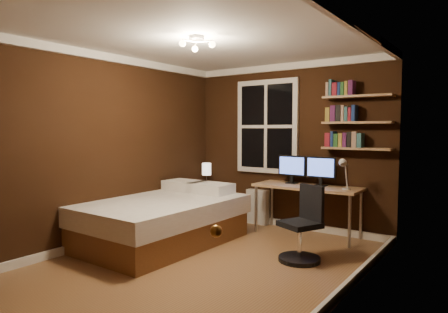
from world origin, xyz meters
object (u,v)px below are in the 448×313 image
Objects in this scene: radiator at (258,207)px; monitor_left at (292,170)px; bed at (160,219)px; bedside_lamp at (207,176)px; office_chair at (302,234)px; monitor_right at (321,171)px; nightstand at (207,204)px; desk at (307,190)px; desk_lamp at (344,174)px.

radiator is 0.92m from monitor_left.
bedside_lamp is at bearing 103.57° from bed.
office_chair is (1.33, -1.25, 0.04)m from radiator.
monitor_right is 0.49× the size of office_chair.
bedside_lamp reaches higher than office_chair.
nightstand is 1.19× the size of monitor_left.
desk is at bearing 2.34° from nightstand.
desk_lamp is (2.35, -0.09, 0.20)m from bedside_lamp.
desk_lamp reaches higher than monitor_right.
monitor_right reaches higher than radiator.
bed is 4.98× the size of bedside_lamp.
radiator is at bearing 167.88° from desk.
desk_lamp reaches higher than radiator.
desk_lamp reaches higher than office_chair.
bedside_lamp is 1.01× the size of monitor_right.
desk_lamp reaches higher than monitor_left.
monitor_left is 0.44m from monitor_right.
nightstand is 0.89m from radiator.
office_chair is at bearing -68.77° from desk.
desk_lamp is at bearing -2.29° from bedside_lamp.
bed is at bearing -107.81° from radiator.
radiator is 1.24× the size of desk_lamp.
bedside_lamp is 1.96m from monitor_right.
radiator is (0.86, 0.23, 0.02)m from nightstand.
nightstand is 1.65m from monitor_left.
nightstand is at bearing 179.80° from office_chair.
nightstand is 1.18× the size of bedside_lamp.
desk_lamp is (1.49, -0.32, 0.66)m from radiator.
nightstand is at bearing -165.19° from radiator.
radiator is 1.27× the size of monitor_left.
monitor_left reaches higher than desk.
desk is (1.78, 0.03, 0.40)m from nightstand.
monitor_left is (1.51, 0.10, 0.19)m from bedside_lamp.
monitor_left is (0.65, -0.12, 0.65)m from radiator.
desk is (0.92, -0.20, 0.38)m from radiator.
nightstand is 1.82m from desk.
monitor_left is (-0.27, 0.08, 0.27)m from desk.
monitor_right is at bearing 126.84° from office_chair.
bed is 3.96× the size of radiator.
desk_lamp is (0.57, -0.12, 0.28)m from desk.
nightstand is (-0.32, 1.43, -0.06)m from bed.
monitor_left is 0.49× the size of office_chair.
bedside_lamp is 1.78m from desk.
monitor_right is 1.30m from office_chair.
radiator is at bearing 16.21° from nightstand.
bed reaches higher than nightstand.
desk_lamp is (0.84, -0.20, 0.01)m from monitor_left.
monitor_right is at bearing 23.64° from desk.
monitor_right is (0.17, 0.08, 0.27)m from desk.
monitor_left is 1.00× the size of monitor_right.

